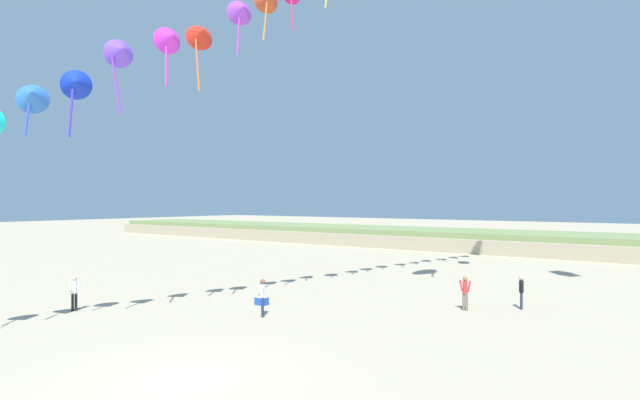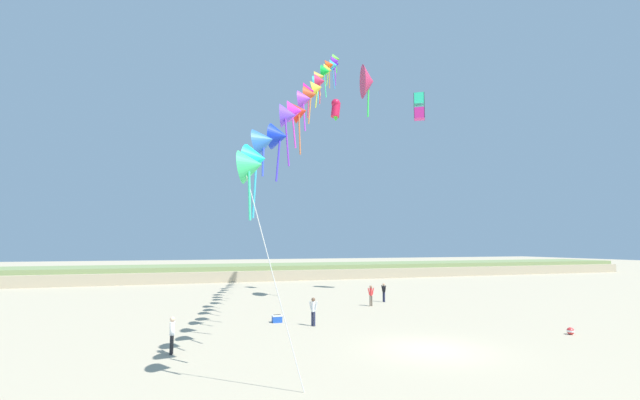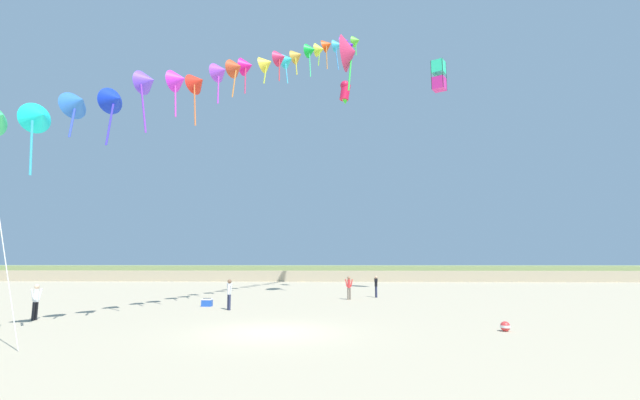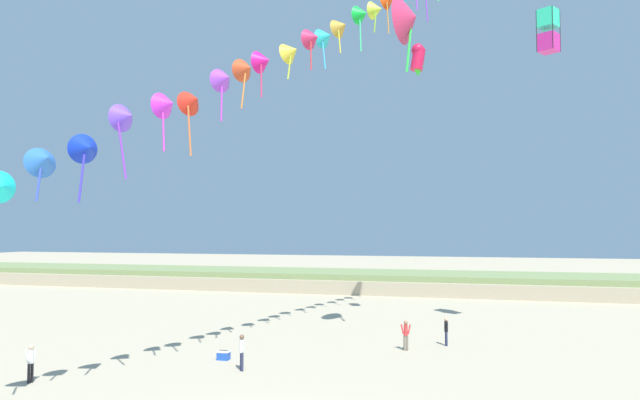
% 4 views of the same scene
% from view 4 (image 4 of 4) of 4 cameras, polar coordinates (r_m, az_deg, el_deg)
% --- Properties ---
extents(dune_ridge, '(120.00, 11.08, 1.87)m').
position_cam_4_polar(dune_ridge, '(59.77, 8.70, -8.08)').
color(dune_ridge, tan).
rests_on(dune_ridge, ground).
extents(person_near_left, '(0.23, 0.52, 1.51)m').
position_cam_4_polar(person_near_left, '(32.20, 12.50, -12.53)').
color(person_near_left, '#282D4C').
rests_on(person_near_left, ground).
extents(person_near_right, '(0.42, 0.47, 1.59)m').
position_cam_4_polar(person_near_right, '(26.32, -7.83, -14.63)').
color(person_near_right, '#282D4C').
rests_on(person_near_right, ground).
extents(person_mid_center, '(0.54, 0.21, 1.53)m').
position_cam_4_polar(person_mid_center, '(30.63, 8.57, -13.03)').
color(person_mid_center, '#726656').
rests_on(person_mid_center, ground).
extents(person_far_left, '(0.23, 0.54, 1.55)m').
position_cam_4_polar(person_far_left, '(26.90, -26.95, -14.12)').
color(person_far_left, black).
rests_on(person_far_left, ground).
extents(kite_banner_string, '(14.28, 28.09, 24.59)m').
position_cam_4_polar(kite_banner_string, '(29.89, -2.96, 14.81)').
color(kite_banner_string, '#3ADB7A').
extents(large_kite_low_lead, '(1.38, 1.38, 2.53)m').
position_cam_4_polar(large_kite_low_lead, '(37.39, 21.86, 15.43)').
color(large_kite_low_lead, '#D4278E').
extents(large_kite_mid_trail, '(1.63, 2.87, 4.36)m').
position_cam_4_polar(large_kite_mid_trail, '(32.75, 8.85, 17.52)').
color(large_kite_mid_trail, '#D3305C').
extents(large_kite_high_solo, '(1.30, 1.22, 2.18)m').
position_cam_4_polar(large_kite_high_solo, '(39.31, 9.76, 13.76)').
color(large_kite_high_solo, red).
extents(beach_cooler, '(0.58, 0.41, 0.46)m').
position_cam_4_polar(beach_cooler, '(28.72, -9.62, -15.07)').
color(beach_cooler, blue).
rests_on(beach_cooler, ground).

